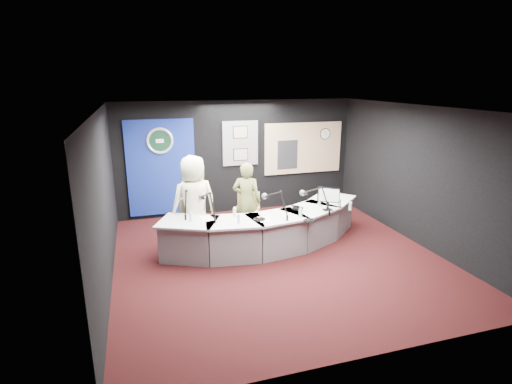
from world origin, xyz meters
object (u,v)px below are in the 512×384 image
object	(u,v)px
broadcast_desk	(267,229)
person_man	(194,202)
armchair_right	(247,215)
person_woman	(247,201)
armchair_left	(195,226)

from	to	relation	value
broadcast_desk	person_man	xyz separation A→B (m)	(-1.38, 0.45, 0.56)
armchair_right	person_woman	bearing A→B (deg)	-153.46
armchair_right	armchair_left	bearing A→B (deg)	-145.50
person_woman	broadcast_desk	bearing A→B (deg)	140.22
armchair_right	person_man	size ratio (longest dim) A/B	0.53
person_man	person_woman	world-z (taller)	person_man
broadcast_desk	person_woman	distance (m)	0.79
armchair_left	person_man	world-z (taller)	person_man
armchair_right	person_woman	xyz separation A→B (m)	(-0.00, 0.00, 0.32)
broadcast_desk	person_man	world-z (taller)	person_man
person_man	armchair_right	bearing A→B (deg)	176.62
broadcast_desk	armchair_left	bearing A→B (deg)	162.04
armchair_left	broadcast_desk	bearing A→B (deg)	-24.71
armchair_left	person_woman	bearing A→B (deg)	1.21
armchair_right	person_man	bearing A→B (deg)	-145.50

